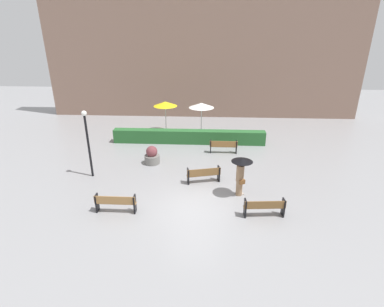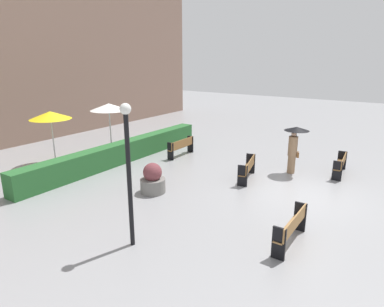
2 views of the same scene
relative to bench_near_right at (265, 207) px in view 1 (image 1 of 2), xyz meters
The scene contains 12 objects.
ground_plane 3.18m from the bench_near_right, 169.38° to the left, with size 60.00×60.00×0.00m, color gray.
bench_near_right is the anchor object (origin of this frame).
bench_mid_center 4.06m from the bench_near_right, 131.91° to the left, with size 1.83×0.79×0.85m.
bench_near_left 6.61m from the bench_near_right, behind, with size 1.85×0.34×0.86m.
bench_back_row 7.38m from the bench_near_right, 101.57° to the left, with size 1.82×0.35×0.87m.
pedestrian_with_umbrella 2.16m from the bench_near_right, 117.44° to the left, with size 1.03×1.03×2.03m.
planter_pot 7.97m from the bench_near_right, 137.95° to the left, with size 0.92×0.92×1.13m.
lamp_post 9.78m from the bench_near_right, 158.94° to the left, with size 0.28×0.28×3.77m.
patio_umbrella_yellow 12.88m from the bench_near_right, 117.33° to the left, with size 1.83×1.83×2.48m.
patio_umbrella_white 11.19m from the bench_near_right, 106.04° to the left, with size 1.87×1.87×2.58m.
hedge_strip 9.79m from the bench_near_right, 113.43° to the left, with size 10.85×0.70×0.96m, color #28602D.
building_facade 17.67m from the bench_near_right, 100.55° to the left, with size 28.00×1.20×11.51m, color #846656.
Camera 1 is at (0.52, -11.92, 7.70)m, focal length 28.07 mm.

